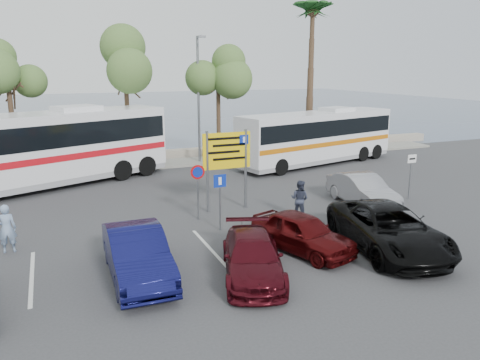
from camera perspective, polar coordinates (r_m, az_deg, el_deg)
name	(u,v)px	position (r m, az deg, el deg)	size (l,w,h in m)	color
ground	(232,236)	(17.93, -0.94, -6.82)	(120.00, 120.00, 0.00)	#373739
kerb_strip	(154,165)	(30.90, -10.46, 1.85)	(44.00, 2.40, 0.15)	gray
seawall	(147,156)	(32.78, -11.22, 2.89)	(48.00, 0.80, 0.60)	gray
sea	(90,109)	(76.15, -17.83, 8.28)	(140.00, 140.00, 0.00)	#3E4E64
tree_left	(7,72)	(29.71, -26.57, 11.74)	(3.20, 3.20, 7.20)	#382619
tree_mid	(124,60)	(30.01, -13.90, 14.00)	(3.20, 3.20, 8.00)	#382619
tree_right	(218,68)	(31.49, -2.70, 13.45)	(3.20, 3.20, 7.40)	#382619
palm_tree	(313,13)	(34.67, 8.85, 19.45)	(4.80, 4.80, 11.20)	#382619
street_lamp_right	(199,93)	(30.60, -5.05, 10.47)	(0.45, 1.15, 8.01)	slate
direction_sign	(227,157)	(20.51, -1.62, 2.85)	(2.20, 0.12, 3.60)	slate
sign_no_stop	(198,183)	(19.43, -5.18, -0.39)	(0.60, 0.08, 2.35)	slate
sign_parking	(220,194)	(18.12, -2.46, -1.73)	(0.50, 0.07, 2.25)	slate
sign_taxi	(411,171)	(23.88, 20.10, 1.09)	(0.50, 0.07, 2.20)	slate
lane_markings	(213,249)	(16.69, -3.36, -8.43)	(12.02, 4.20, 0.01)	silver
coach_bus_left	(43,152)	(26.50, -22.89, 3.20)	(13.59, 7.91, 4.22)	silver
coach_bus_right	(317,139)	(31.09, 9.37, 4.99)	(11.93, 5.20, 3.64)	silver
car_blue	(137,254)	(14.63, -12.44, -8.77)	(1.63, 4.67, 1.54)	#0F1148
car_maroon	(253,257)	(14.44, 1.54, -9.36)	(1.75, 4.31, 1.25)	#440B13
car_red	(302,232)	(16.43, 7.57, -6.36)	(1.61, 4.00, 1.36)	#490A0B
suv_black	(388,229)	(17.15, 17.64, -5.67)	(2.59, 5.63, 1.56)	black
car_silver_b	(363,190)	(22.32, 14.72, -1.21)	(1.52, 4.37, 1.44)	gray
pedestrian_near	(7,229)	(18.02, -26.57, -5.31)	(0.63, 0.41, 1.72)	#7E96B7
pedestrian_far	(300,199)	(19.96, 7.28, -2.32)	(0.79, 0.62, 1.63)	#313649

